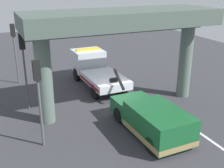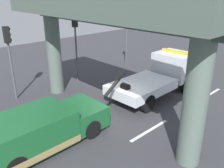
# 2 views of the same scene
# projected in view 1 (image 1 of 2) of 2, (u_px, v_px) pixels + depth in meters

# --- Properties ---
(ground_plane) EXTENTS (60.00, 40.00, 0.10)m
(ground_plane) POSITION_uv_depth(u_px,v_px,m) (117.00, 104.00, 18.36)
(ground_plane) COLOR #38383D
(lane_stripe_west) EXTENTS (2.60, 0.16, 0.01)m
(lane_stripe_west) POSITION_uv_depth(u_px,v_px,m) (211.00, 141.00, 14.10)
(lane_stripe_west) COLOR silver
(lane_stripe_west) RESTS_ON ground
(lane_stripe_mid) EXTENTS (2.60, 0.16, 0.01)m
(lane_stripe_mid) POSITION_uv_depth(u_px,v_px,m) (148.00, 97.00, 19.23)
(lane_stripe_mid) COLOR silver
(lane_stripe_mid) RESTS_ON ground
(lane_stripe_east) EXTENTS (2.60, 0.16, 0.01)m
(lane_stripe_east) POSITION_uv_depth(u_px,v_px,m) (112.00, 72.00, 24.36)
(lane_stripe_east) COLOR silver
(lane_stripe_east) RESTS_ON ground
(tow_truck_white) EXTENTS (7.27, 2.50, 2.46)m
(tow_truck_white) POSITION_uv_depth(u_px,v_px,m) (95.00, 68.00, 21.38)
(tow_truck_white) COLOR silver
(tow_truck_white) RESTS_ON ground
(towed_van_green) EXTENTS (5.23, 2.29, 1.58)m
(towed_van_green) POSITION_uv_depth(u_px,v_px,m) (152.00, 120.00, 14.51)
(towed_van_green) COLOR #195B2D
(towed_van_green) RESTS_ON ground
(overpass_structure) EXTENTS (3.60, 11.29, 5.94)m
(overpass_structure) POSITION_uv_depth(u_px,v_px,m) (123.00, 27.00, 16.06)
(overpass_structure) COLOR #596B60
(overpass_structure) RESTS_ON ground
(traffic_light_near) EXTENTS (0.39, 0.32, 4.25)m
(traffic_light_near) POSITION_uv_depth(u_px,v_px,m) (38.00, 85.00, 12.66)
(traffic_light_near) COLOR #515456
(traffic_light_near) RESTS_ON ground
(traffic_light_far) EXTENTS (0.39, 0.32, 4.67)m
(traffic_light_far) POSITION_uv_depth(u_px,v_px,m) (23.00, 56.00, 16.41)
(traffic_light_far) COLOR #515456
(traffic_light_far) RESTS_ON ground
(traffic_light_mid) EXTENTS (0.39, 0.32, 4.53)m
(traffic_light_mid) POSITION_uv_depth(u_px,v_px,m) (14.00, 41.00, 20.72)
(traffic_light_mid) COLOR #515456
(traffic_light_mid) RESTS_ON ground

